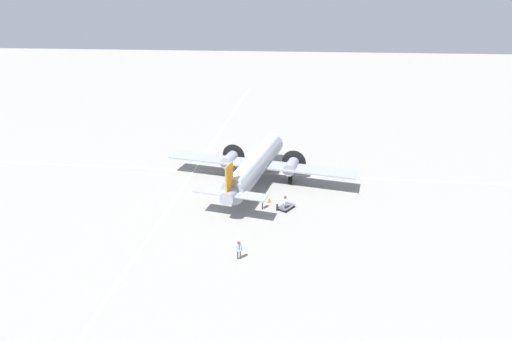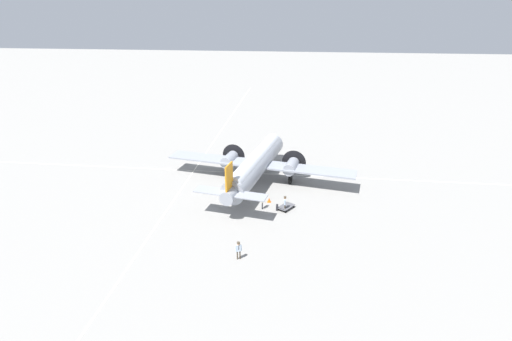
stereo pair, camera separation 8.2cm
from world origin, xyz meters
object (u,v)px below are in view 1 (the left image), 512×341
object	(u,v)px
crew_foreground	(239,249)
baggage_cart	(286,207)
traffic_cone	(269,200)
suitcase_near_door	(277,207)
passenger_boarding	(285,202)
airliner_main	(257,163)
ramp_agent	(262,200)

from	to	relation	value
crew_foreground	baggage_cart	size ratio (longest dim) A/B	0.75
traffic_cone	crew_foreground	bearing A→B (deg)	-8.67
crew_foreground	suitcase_near_door	world-z (taller)	crew_foreground
passenger_boarding	traffic_cone	distance (m)	2.69
airliner_main	traffic_cone	size ratio (longest dim) A/B	43.17
airliner_main	crew_foreground	distance (m)	16.12
passenger_boarding	traffic_cone	world-z (taller)	passenger_boarding
crew_foreground	passenger_boarding	size ratio (longest dim) A/B	0.99
traffic_cone	airliner_main	bearing A→B (deg)	-159.58
airliner_main	passenger_boarding	bearing A→B (deg)	-141.45
passenger_boarding	suitcase_near_door	size ratio (longest dim) A/B	2.73
baggage_cart	traffic_cone	xyz separation A→B (m)	(-1.39, -1.90, -0.02)
passenger_boarding	traffic_cone	xyz separation A→B (m)	(-1.84, -1.79, -0.79)
ramp_agent	suitcase_near_door	bearing A→B (deg)	-97.33
ramp_agent	suitcase_near_door	size ratio (longest dim) A/B	2.80
baggage_cart	suitcase_near_door	bearing A→B (deg)	140.61
passenger_boarding	ramp_agent	xyz separation A→B (m)	(-0.22, -2.39, 0.03)
passenger_boarding	traffic_cone	bearing A→B (deg)	44.77
crew_foreground	suitcase_near_door	xyz separation A→B (m)	(-9.17, 2.63, -0.75)
passenger_boarding	baggage_cart	bearing A→B (deg)	-13.07
baggage_cart	ramp_agent	bearing A→B (deg)	127.55
suitcase_near_door	traffic_cone	bearing A→B (deg)	-150.08
passenger_boarding	suitcase_near_door	xyz separation A→B (m)	(-0.14, -0.82, -0.76)
suitcase_near_door	ramp_agent	bearing A→B (deg)	-92.93
passenger_boarding	suitcase_near_door	world-z (taller)	passenger_boarding
airliner_main	traffic_cone	world-z (taller)	airliner_main
crew_foreground	traffic_cone	bearing A→B (deg)	-120.35
traffic_cone	suitcase_near_door	bearing A→B (deg)	29.92
crew_foreground	passenger_boarding	bearing A→B (deg)	-132.59
crew_foreground	suitcase_near_door	distance (m)	9.57
ramp_agent	baggage_cart	bearing A→B (deg)	-89.29
baggage_cart	traffic_cone	distance (m)	2.36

